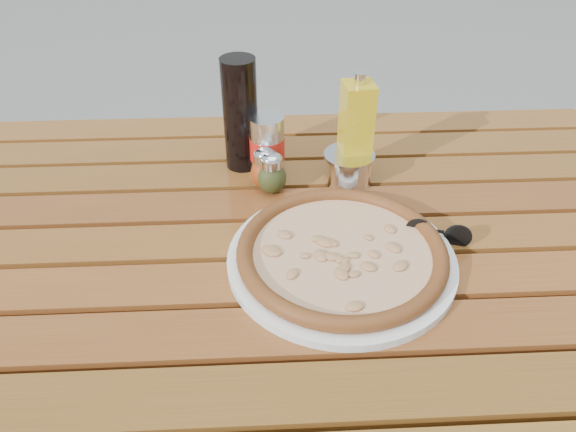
{
  "coord_description": "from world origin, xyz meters",
  "views": [
    {
      "loc": [
        -0.04,
        -0.73,
        1.34
      ],
      "look_at": [
        0.0,
        0.02,
        0.78
      ],
      "focal_mm": 35.0,
      "sensor_mm": 36.0,
      "label": 1
    }
  ],
  "objects_px": {
    "sunglasses": "(438,233)",
    "pizza": "(342,252)",
    "plate": "(341,259)",
    "soda_can": "(267,146)",
    "table": "(289,271)",
    "oregano_shaker": "(272,174)",
    "pepper_shaker": "(265,169)",
    "parmesan_tin": "(349,167)",
    "olive_oil_cruet": "(356,131)",
    "dark_bottle": "(240,115)"
  },
  "relations": [
    {
      "from": "soda_can",
      "to": "parmesan_tin",
      "type": "distance_m",
      "value": 0.16
    },
    {
      "from": "pizza",
      "to": "parmesan_tin",
      "type": "height_order",
      "value": "parmesan_tin"
    },
    {
      "from": "sunglasses",
      "to": "pizza",
      "type": "bearing_deg",
      "value": -146.65
    },
    {
      "from": "pepper_shaker",
      "to": "oregano_shaker",
      "type": "distance_m",
      "value": 0.02
    },
    {
      "from": "sunglasses",
      "to": "dark_bottle",
      "type": "bearing_deg",
      "value": 158.94
    },
    {
      "from": "parmesan_tin",
      "to": "sunglasses",
      "type": "distance_m",
      "value": 0.23
    },
    {
      "from": "pizza",
      "to": "dark_bottle",
      "type": "height_order",
      "value": "dark_bottle"
    },
    {
      "from": "sunglasses",
      "to": "oregano_shaker",
      "type": "bearing_deg",
      "value": 166.67
    },
    {
      "from": "oregano_shaker",
      "to": "soda_can",
      "type": "relative_size",
      "value": 0.68
    },
    {
      "from": "table",
      "to": "pizza",
      "type": "relative_size",
      "value": 3.05
    },
    {
      "from": "pizza",
      "to": "pepper_shaker",
      "type": "relative_size",
      "value": 5.6
    },
    {
      "from": "plate",
      "to": "dark_bottle",
      "type": "height_order",
      "value": "dark_bottle"
    },
    {
      "from": "plate",
      "to": "pepper_shaker",
      "type": "distance_m",
      "value": 0.25
    },
    {
      "from": "pizza",
      "to": "soda_can",
      "type": "distance_m",
      "value": 0.3
    },
    {
      "from": "plate",
      "to": "sunglasses",
      "type": "bearing_deg",
      "value": 15.92
    },
    {
      "from": "plate",
      "to": "oregano_shaker",
      "type": "distance_m",
      "value": 0.23
    },
    {
      "from": "soda_can",
      "to": "olive_oil_cruet",
      "type": "distance_m",
      "value": 0.17
    },
    {
      "from": "soda_can",
      "to": "table",
      "type": "bearing_deg",
      "value": -81.55
    },
    {
      "from": "soda_can",
      "to": "oregano_shaker",
      "type": "bearing_deg",
      "value": -84.28
    },
    {
      "from": "pepper_shaker",
      "to": "soda_can",
      "type": "distance_m",
      "value": 0.05
    },
    {
      "from": "olive_oil_cruet",
      "to": "parmesan_tin",
      "type": "relative_size",
      "value": 1.71
    },
    {
      "from": "pizza",
      "to": "soda_can",
      "type": "height_order",
      "value": "soda_can"
    },
    {
      "from": "soda_can",
      "to": "plate",
      "type": "bearing_deg",
      "value": -68.04
    },
    {
      "from": "plate",
      "to": "oregano_shaker",
      "type": "height_order",
      "value": "oregano_shaker"
    },
    {
      "from": "olive_oil_cruet",
      "to": "soda_can",
      "type": "bearing_deg",
      "value": 173.06
    },
    {
      "from": "table",
      "to": "pizza",
      "type": "xyz_separation_m",
      "value": [
        0.08,
        -0.07,
        0.1
      ]
    },
    {
      "from": "pepper_shaker",
      "to": "parmesan_tin",
      "type": "height_order",
      "value": "pepper_shaker"
    },
    {
      "from": "table",
      "to": "sunglasses",
      "type": "xyz_separation_m",
      "value": [
        0.25,
        -0.02,
        0.09
      ]
    },
    {
      "from": "table",
      "to": "sunglasses",
      "type": "height_order",
      "value": "sunglasses"
    },
    {
      "from": "soda_can",
      "to": "sunglasses",
      "type": "distance_m",
      "value": 0.36
    },
    {
      "from": "soda_can",
      "to": "pepper_shaker",
      "type": "bearing_deg",
      "value": -95.82
    },
    {
      "from": "pizza",
      "to": "parmesan_tin",
      "type": "distance_m",
      "value": 0.24
    },
    {
      "from": "olive_oil_cruet",
      "to": "dark_bottle",
      "type": "bearing_deg",
      "value": 166.34
    },
    {
      "from": "pizza",
      "to": "sunglasses",
      "type": "relative_size",
      "value": 4.15
    },
    {
      "from": "oregano_shaker",
      "to": "pepper_shaker",
      "type": "bearing_deg",
      "value": 125.18
    },
    {
      "from": "olive_oil_cruet",
      "to": "sunglasses",
      "type": "height_order",
      "value": "olive_oil_cruet"
    },
    {
      "from": "plate",
      "to": "parmesan_tin",
      "type": "bearing_deg",
      "value": 79.81
    },
    {
      "from": "pepper_shaker",
      "to": "parmesan_tin",
      "type": "xyz_separation_m",
      "value": [
        0.16,
        0.01,
        -0.01
      ]
    },
    {
      "from": "dark_bottle",
      "to": "pepper_shaker",
      "type": "bearing_deg",
      "value": -61.73
    },
    {
      "from": "soda_can",
      "to": "olive_oil_cruet",
      "type": "relative_size",
      "value": 0.57
    },
    {
      "from": "pizza",
      "to": "pepper_shaker",
      "type": "bearing_deg",
      "value": 117.25
    },
    {
      "from": "table",
      "to": "dark_bottle",
      "type": "distance_m",
      "value": 0.31
    },
    {
      "from": "plate",
      "to": "olive_oil_cruet",
      "type": "bearing_deg",
      "value": 78.06
    },
    {
      "from": "table",
      "to": "pepper_shaker",
      "type": "bearing_deg",
      "value": 102.85
    },
    {
      "from": "dark_bottle",
      "to": "table",
      "type": "bearing_deg",
      "value": -71.53
    },
    {
      "from": "oregano_shaker",
      "to": "table",
      "type": "bearing_deg",
      "value": -80.27
    },
    {
      "from": "pizza",
      "to": "table",
      "type": "bearing_deg",
      "value": 139.65
    },
    {
      "from": "soda_can",
      "to": "pizza",
      "type": "bearing_deg",
      "value": -68.04
    },
    {
      "from": "table",
      "to": "plate",
      "type": "distance_m",
      "value": 0.13
    },
    {
      "from": "oregano_shaker",
      "to": "sunglasses",
      "type": "bearing_deg",
      "value": -30.76
    }
  ]
}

